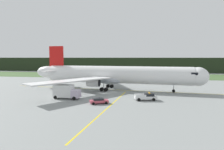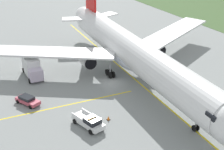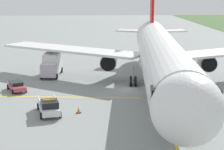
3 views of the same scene
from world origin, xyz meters
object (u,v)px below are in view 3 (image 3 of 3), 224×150
at_px(catering_truck, 52,64).
at_px(apron_cone, 79,110).
at_px(airliner, 160,56).
at_px(staff_car, 16,86).
at_px(ops_pickup_truck, 49,106).

relative_size(catering_truck, apron_cone, 10.55).
distance_m(airliner, staff_car, 20.35).
bearing_deg(catering_truck, staff_car, -22.40).
bearing_deg(apron_cone, ops_pickup_truck, -85.49).
distance_m(ops_pickup_truck, apron_cone, 3.38).
distance_m(staff_car, apron_cone, 13.85).
relative_size(ops_pickup_truck, catering_truck, 0.80).
height_order(airliner, staff_car, airliner).
bearing_deg(apron_cone, airliner, 131.92).
xyz_separation_m(airliner, catering_truck, (-10.40, -15.91, -3.01)).
height_order(airliner, catering_truck, airliner).
relative_size(staff_car, apron_cone, 6.81).
xyz_separation_m(ops_pickup_truck, catering_truck, (-20.51, -1.62, 0.99)).
bearing_deg(staff_car, catering_truck, 157.60).
distance_m(ops_pickup_truck, catering_truck, 20.60).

